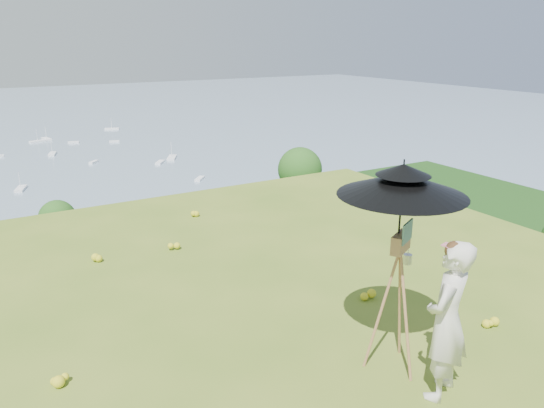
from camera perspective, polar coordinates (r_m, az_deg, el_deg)
ground at (r=5.96m, az=-4.38°, el=-18.42°), size 14.00×14.00×0.00m
shoreline_tier at (r=88.68m, az=-26.02°, el=-10.89°), size 170.00×28.00×8.00m
slope_trees at (r=43.55m, az=-24.85°, el=-9.39°), size 110.00×50.00×6.00m
harbor_town at (r=85.99m, az=-26.60°, el=-7.05°), size 110.00×22.00×5.00m
wildflowers at (r=6.12m, az=-5.47°, el=-16.75°), size 10.00×10.50×0.12m
painter at (r=5.59m, az=18.30°, el=-11.82°), size 0.72×0.62×1.68m
field_easel at (r=5.88m, az=13.24°, el=-9.68°), size 0.88×0.88×1.71m
sun_umbrella at (r=5.51m, az=13.70°, el=-0.07°), size 1.75×1.75×0.94m
painter_cap at (r=5.26m, az=19.12°, el=-4.26°), size 0.23×0.25×0.10m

